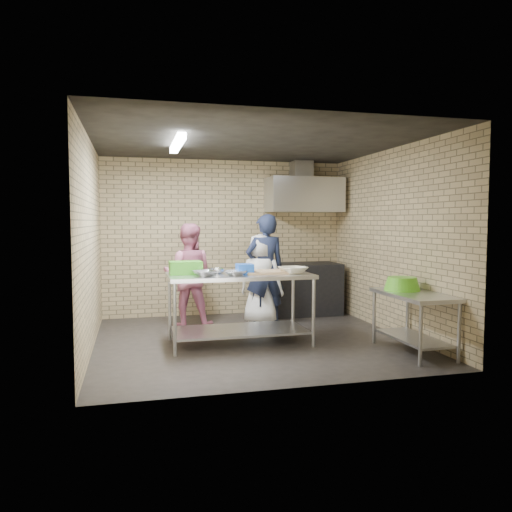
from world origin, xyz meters
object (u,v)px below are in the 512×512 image
at_px(green_basin, 402,284).
at_px(woman_pink, 188,275).
at_px(stove, 305,289).
at_px(bottle_red, 303,199).
at_px(man_navy, 265,270).
at_px(prep_table, 239,309).
at_px(side_counter, 413,323).
at_px(green_crate, 186,268).
at_px(bottle_green, 324,201).
at_px(blue_tub, 245,269).
at_px(woman_white, 261,279).

height_order(green_basin, woman_pink, woman_pink).
distance_m(stove, bottle_red, 1.60).
distance_m(man_navy, woman_pink, 1.21).
bearing_deg(prep_table, side_counter, -25.73).
height_order(side_counter, stove, stove).
distance_m(stove, green_basin, 2.57).
distance_m(stove, green_crate, 2.86).
xyz_separation_m(green_basin, bottle_green, (0.02, 2.74, 1.18)).
height_order(blue_tub, bottle_red, bottle_red).
relative_size(stove, bottle_red, 6.67).
xyz_separation_m(prep_table, side_counter, (2.01, -0.97, -0.10)).
distance_m(prep_table, blue_tub, 0.55).
xyz_separation_m(green_basin, man_navy, (-1.34, 1.82, 0.04)).
xyz_separation_m(blue_tub, woman_white, (0.55, 1.25, -0.29)).
bearing_deg(green_crate, prep_table, -9.73).
bearing_deg(side_counter, bottle_green, 90.00).
bearing_deg(green_crate, woman_pink, 82.16).
bearing_deg(stove, side_counter, -80.71).
xyz_separation_m(green_basin, woman_white, (-1.39, 1.87, -0.11)).
bearing_deg(green_crate, green_basin, -17.32).
bearing_deg(woman_white, prep_table, 94.23).
distance_m(blue_tub, woman_white, 1.39).
distance_m(bottle_green, woman_pink, 2.93).
height_order(green_basin, bottle_green, bottle_green).
bearing_deg(blue_tub, man_navy, 63.32).
bearing_deg(bottle_red, blue_tub, -126.36).
xyz_separation_m(bottle_red, bottle_green, (0.40, 0.00, -0.01)).
xyz_separation_m(prep_table, woman_white, (0.60, 1.15, 0.25)).
distance_m(green_basin, man_navy, 2.26).
xyz_separation_m(green_crate, bottle_red, (2.31, 1.90, 1.00)).
bearing_deg(prep_table, bottle_green, 45.13).
xyz_separation_m(blue_tub, woman_pink, (-0.59, 1.36, -0.21)).
xyz_separation_m(green_crate, man_navy, (1.35, 0.98, -0.15)).
bearing_deg(green_crate, blue_tub, -16.35).
height_order(man_navy, woman_white, man_navy).
height_order(prep_table, green_basin, prep_table).
xyz_separation_m(bottle_green, woman_white, (-1.41, -0.87, -1.29)).
relative_size(prep_table, green_crate, 4.50).
relative_size(stove, green_basin, 2.61).
relative_size(bottle_green, woman_pink, 0.09).
height_order(stove, woman_white, woman_white).
xyz_separation_m(stove, bottle_green, (0.45, 0.24, 1.57)).
relative_size(prep_table, stove, 1.57).
height_order(bottle_green, woman_white, bottle_green).
distance_m(prep_table, side_counter, 2.23).
distance_m(blue_tub, man_navy, 1.35).
bearing_deg(woman_pink, bottle_red, -148.04).
bearing_deg(bottle_red, woman_white, -139.27).
height_order(green_crate, woman_pink, woman_pink).
bearing_deg(stove, woman_white, -146.71).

